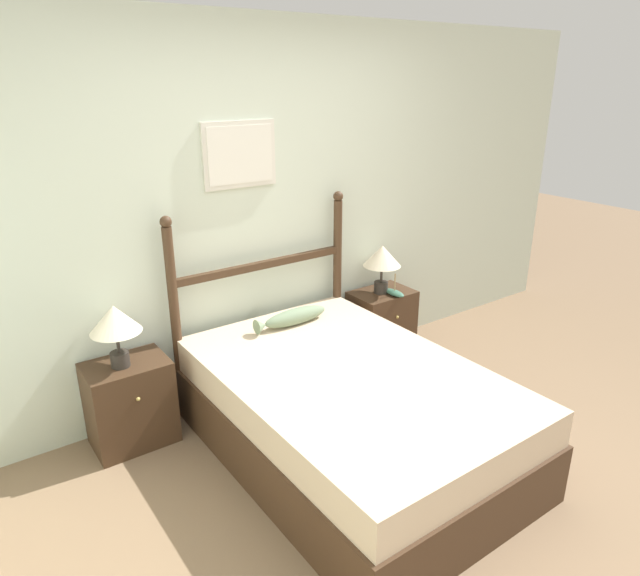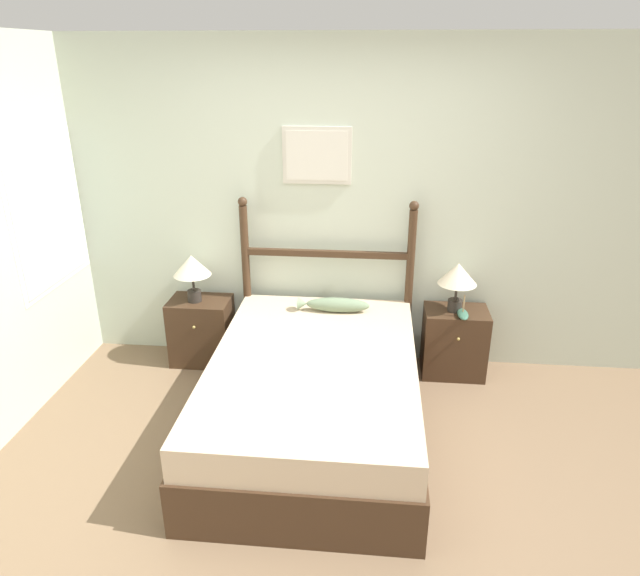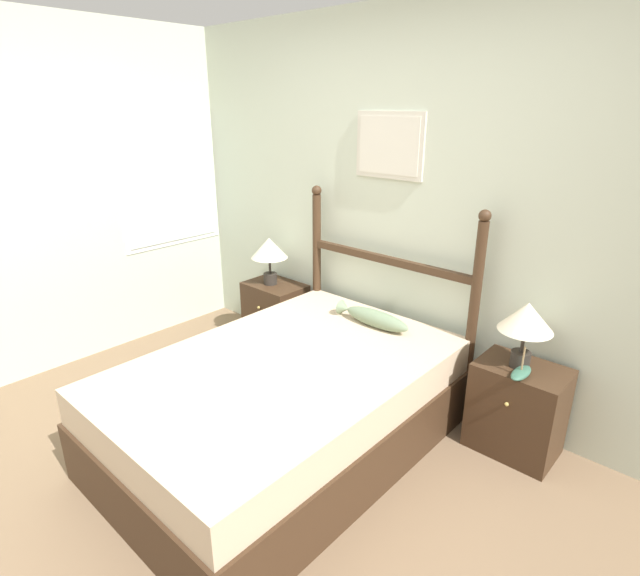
{
  "view_description": "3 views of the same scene",
  "coord_description": "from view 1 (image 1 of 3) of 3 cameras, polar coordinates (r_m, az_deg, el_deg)",
  "views": [
    {
      "loc": [
        -1.93,
        -1.66,
        2.18
      ],
      "look_at": [
        -0.06,
        0.95,
        0.97
      ],
      "focal_mm": 32.0,
      "sensor_mm": 36.0,
      "label": 1
    },
    {
      "loc": [
        0.28,
        -2.61,
        2.4
      ],
      "look_at": [
        -0.09,
        1.08,
        0.87
      ],
      "focal_mm": 32.0,
      "sensor_mm": 36.0,
      "label": 2
    },
    {
      "loc": [
        1.76,
        -1.11,
        1.95
      ],
      "look_at": [
        -0.13,
        0.97,
        0.91
      ],
      "focal_mm": 28.0,
      "sensor_mm": 36.0,
      "label": 3
    }
  ],
  "objects": [
    {
      "name": "fish_pillow",
      "position": [
        3.9,
        -2.8,
        -2.95
      ],
      "size": [
        0.55,
        0.11,
        0.11
      ],
      "color": "gray",
      "rests_on": "bed"
    },
    {
      "name": "headboard",
      "position": [
        4.01,
        -5.7,
        -0.31
      ],
      "size": [
        1.38,
        0.07,
        1.38
      ],
      "color": "#3D2819",
      "rests_on": "ground_plane"
    },
    {
      "name": "wall_back",
      "position": [
        4.0,
        -5.88,
        7.48
      ],
      "size": [
        6.4,
        0.08,
        2.55
      ],
      "color": "beige",
      "rests_on": "ground_plane"
    },
    {
      "name": "nightstand_left",
      "position": [
        3.77,
        -18.44,
        -10.86
      ],
      "size": [
        0.49,
        0.37,
        0.55
      ],
      "color": "#3D2819",
      "rests_on": "ground_plane"
    },
    {
      "name": "ground_plane",
      "position": [
        3.35,
        11.08,
        -20.44
      ],
      "size": [
        16.0,
        16.0,
        0.0
      ],
      "primitive_type": "plane",
      "color": "#7A6047"
    },
    {
      "name": "nightstand_right",
      "position": [
        4.67,
        6.13,
        -3.54
      ],
      "size": [
        0.49,
        0.37,
        0.55
      ],
      "color": "#3D2819",
      "rests_on": "ground_plane"
    },
    {
      "name": "model_boat",
      "position": [
        4.5,
        7.45,
        -0.45
      ],
      "size": [
        0.08,
        0.2,
        0.18
      ],
      "color": "#386651",
      "rests_on": "nightstand_right"
    },
    {
      "name": "bed",
      "position": [
        3.49,
        2.99,
        -12.39
      ],
      "size": [
        1.37,
        2.04,
        0.57
      ],
      "color": "#3D2819",
      "rests_on": "ground_plane"
    },
    {
      "name": "table_lamp_left",
      "position": [
        3.5,
        -19.82,
        -3.2
      ],
      "size": [
        0.3,
        0.3,
        0.39
      ],
      "color": "#2D2823",
      "rests_on": "nightstand_left"
    },
    {
      "name": "table_lamp_right",
      "position": [
        4.46,
        6.23,
        3.0
      ],
      "size": [
        0.3,
        0.3,
        0.39
      ],
      "color": "#2D2823",
      "rests_on": "nightstand_right"
    }
  ]
}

